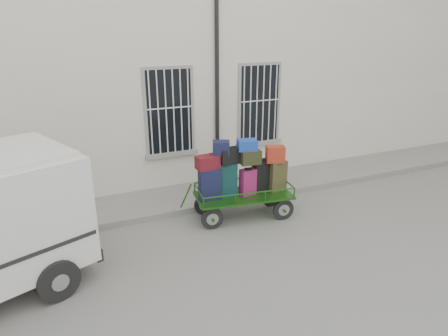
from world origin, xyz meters
TOP-DOWN VIEW (x-y plane):
  - ground at (0.00, 0.00)m, footprint 80.00×80.00m
  - building at (0.00, 5.50)m, footprint 24.00×5.15m
  - sidewalk at (0.00, 2.20)m, footprint 24.00×1.70m
  - luggage_cart at (0.64, 0.69)m, footprint 2.72×1.34m

SIDE VIEW (x-z plane):
  - ground at x=0.00m, z-range 0.00..0.00m
  - sidewalk at x=0.00m, z-range 0.00..0.15m
  - luggage_cart at x=0.64m, z-range 0.04..1.99m
  - building at x=0.00m, z-range 0.00..6.00m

